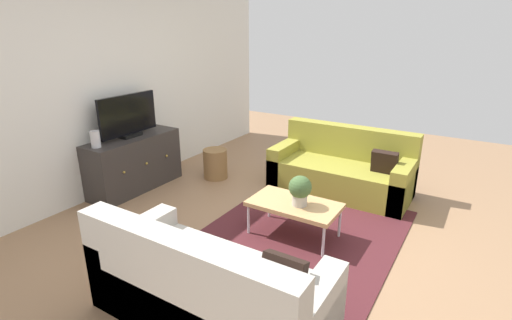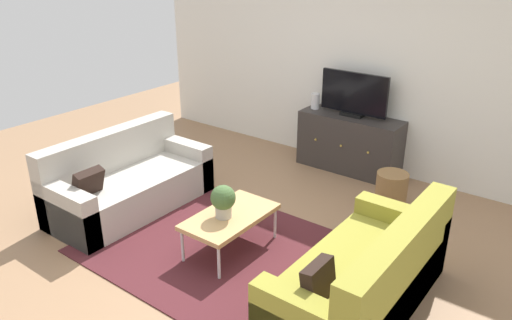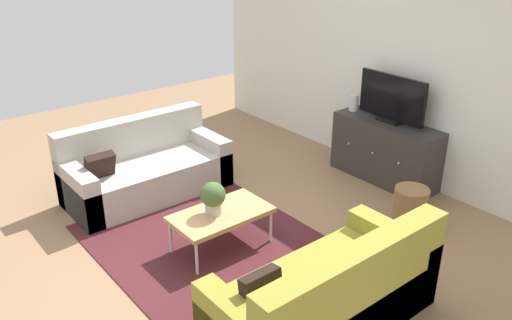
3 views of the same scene
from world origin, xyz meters
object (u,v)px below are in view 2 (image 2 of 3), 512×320
(wicker_basket, at_px, (391,191))
(flat_screen_tv, at_px, (354,95))
(coffee_table, at_px, (230,217))
(potted_plant, at_px, (223,200))
(couch_left_side, at_px, (126,184))
(couch_right_side, at_px, (368,281))
(glass_vase, at_px, (315,101))
(tv_console, at_px, (349,143))

(wicker_basket, bearing_deg, flat_screen_tv, 141.17)
(wicker_basket, bearing_deg, coffee_table, -117.33)
(potted_plant, bearing_deg, couch_left_side, 178.14)
(coffee_table, bearing_deg, wicker_basket, 62.67)
(couch_right_side, distance_m, wicker_basket, 1.78)
(flat_screen_tv, distance_m, glass_vase, 0.55)
(couch_right_side, xyz_separation_m, glass_vase, (-1.92, 2.37, 0.54))
(couch_right_side, distance_m, potted_plant, 1.45)
(tv_console, distance_m, wicker_basket, 1.11)
(wicker_basket, bearing_deg, tv_console, 141.99)
(potted_plant, bearing_deg, coffee_table, 72.14)
(coffee_table, bearing_deg, glass_vase, 102.50)
(glass_vase, bearing_deg, couch_right_side, -50.97)
(coffee_table, distance_m, flat_screen_tv, 2.46)
(couch_right_side, distance_m, glass_vase, 3.10)
(couch_right_side, xyz_separation_m, potted_plant, (-1.42, -0.05, 0.28))
(couch_left_side, height_order, glass_vase, glass_vase)
(couch_right_side, height_order, tv_console, couch_right_side)
(glass_vase, bearing_deg, coffee_table, -77.50)
(glass_vase, bearing_deg, couch_left_side, -111.73)
(couch_right_side, xyz_separation_m, wicker_basket, (-0.53, 1.70, -0.06))
(couch_left_side, xyz_separation_m, flat_screen_tv, (1.47, 2.39, 0.71))
(coffee_table, height_order, glass_vase, glass_vase)
(couch_left_side, distance_m, wicker_basket, 2.89)
(flat_screen_tv, bearing_deg, glass_vase, -177.83)
(tv_console, xyz_separation_m, glass_vase, (-0.53, 0.00, 0.46))
(wicker_basket, bearing_deg, glass_vase, 154.12)
(couch_right_side, height_order, coffee_table, couch_right_side)
(couch_left_side, relative_size, coffee_table, 1.93)
(coffee_table, bearing_deg, tv_console, 89.87)
(couch_left_side, bearing_deg, coffee_table, 0.77)
(couch_right_side, relative_size, potted_plant, 5.65)
(couch_left_side, height_order, potted_plant, couch_left_side)
(couch_right_side, relative_size, glass_vase, 8.79)
(glass_vase, xyz_separation_m, wicker_basket, (1.39, -0.67, -0.61))
(potted_plant, distance_m, tv_console, 2.43)
(couch_left_side, xyz_separation_m, glass_vase, (0.95, 2.37, 0.54))
(potted_plant, relative_size, tv_console, 0.24)
(couch_left_side, distance_m, coffee_table, 1.47)
(glass_vase, bearing_deg, potted_plant, -78.32)
(potted_plant, distance_m, glass_vase, 2.49)
(couch_left_side, relative_size, tv_console, 1.36)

